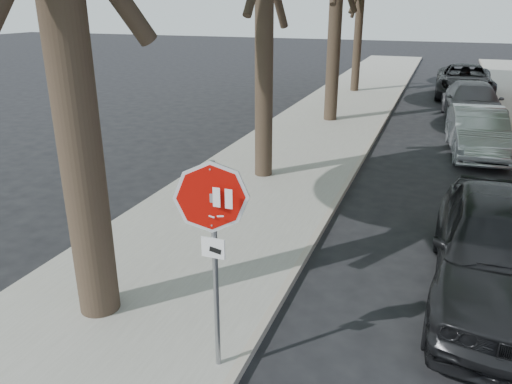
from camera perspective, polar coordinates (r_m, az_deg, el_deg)
sidewalk_left at (r=17.48m, az=6.70°, el=6.77°), size 4.00×55.00×0.12m
curb_left at (r=17.13m, az=13.39°, el=6.07°), size 0.12×55.00×0.13m
stop_sign at (r=5.48m, az=-4.93°, el=-4.20°), size 0.76×0.34×2.61m
car_a at (r=8.28m, az=26.38°, el=-5.95°), size 2.06×4.93×1.67m
car_b at (r=16.25m, az=23.99°, el=6.31°), size 1.81×4.27×1.37m
car_c at (r=20.96m, az=23.48°, el=9.37°), size 2.41×5.04×1.42m
car_d at (r=26.37m, az=22.73°, el=11.62°), size 2.61×5.53×1.53m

